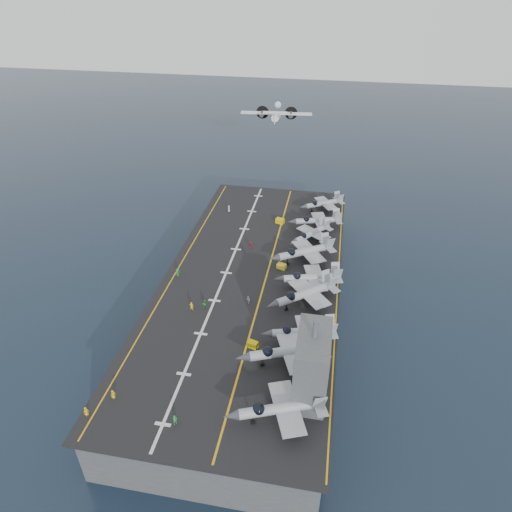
% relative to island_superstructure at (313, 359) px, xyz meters
% --- Properties ---
extents(ground, '(500.00, 500.00, 0.00)m').
position_rel_island_superstructure_xyz_m(ground, '(-15.00, 30.00, -17.90)').
color(ground, '#142135').
rests_on(ground, ground).
extents(hull, '(36.00, 90.00, 10.00)m').
position_rel_island_superstructure_xyz_m(hull, '(-15.00, 30.00, -12.90)').
color(hull, '#56595E').
rests_on(hull, ground).
extents(flight_deck, '(38.00, 92.00, 0.40)m').
position_rel_island_superstructure_xyz_m(flight_deck, '(-15.00, 30.00, -7.70)').
color(flight_deck, black).
rests_on(flight_deck, hull).
extents(foul_line, '(0.35, 90.00, 0.02)m').
position_rel_island_superstructure_xyz_m(foul_line, '(-12.00, 30.00, -7.48)').
color(foul_line, gold).
rests_on(foul_line, flight_deck).
extents(landing_centerline, '(0.50, 90.00, 0.02)m').
position_rel_island_superstructure_xyz_m(landing_centerline, '(-21.00, 30.00, -7.48)').
color(landing_centerline, silver).
rests_on(landing_centerline, flight_deck).
extents(deck_edge_port, '(0.25, 90.00, 0.02)m').
position_rel_island_superstructure_xyz_m(deck_edge_port, '(-32.00, 30.00, -7.48)').
color(deck_edge_port, gold).
rests_on(deck_edge_port, flight_deck).
extents(deck_edge_stbd, '(0.25, 90.00, 0.02)m').
position_rel_island_superstructure_xyz_m(deck_edge_stbd, '(3.50, 30.00, -7.48)').
color(deck_edge_stbd, gold).
rests_on(deck_edge_stbd, flight_deck).
extents(island_superstructure, '(5.00, 10.00, 15.00)m').
position_rel_island_superstructure_xyz_m(island_superstructure, '(0.00, 0.00, 0.00)').
color(island_superstructure, '#56595E').
rests_on(island_superstructure, flight_deck).
extents(fighter_jet_0, '(17.86, 14.94, 5.29)m').
position_rel_island_superstructure_xyz_m(fighter_jet_0, '(-3.84, -5.86, -4.86)').
color(fighter_jet_0, '#9DA6AD').
rests_on(fighter_jet_0, flight_deck).
extents(fighter_jet_1, '(18.55, 15.59, 5.48)m').
position_rel_island_superstructure_xyz_m(fighter_jet_1, '(-4.31, 5.88, -4.76)').
color(fighter_jet_1, gray).
rests_on(fighter_jet_1, flight_deck).
extents(fighter_jet_2, '(15.57, 12.42, 4.73)m').
position_rel_island_superstructure_xyz_m(fighter_jet_2, '(-2.19, 11.64, -5.13)').
color(fighter_jet_2, '#8F989D').
rests_on(fighter_jet_2, flight_deck).
extents(fighter_jet_3, '(18.73, 17.94, 5.43)m').
position_rel_island_superstructure_xyz_m(fighter_jet_3, '(-2.86, 22.34, -4.78)').
color(fighter_jet_3, '#A1A8B2').
rests_on(fighter_jet_3, flight_deck).
extents(fighter_jet_4, '(16.28, 12.96, 4.95)m').
position_rel_island_superstructure_xyz_m(fighter_jet_4, '(-2.08, 28.45, -5.02)').
color(fighter_jet_4, '#969FA7').
rests_on(fighter_jet_4, flight_deck).
extents(fighter_jet_5, '(18.80, 17.15, 5.43)m').
position_rel_island_superstructure_xyz_m(fighter_jet_5, '(-4.37, 37.97, -4.78)').
color(fighter_jet_5, gray).
rests_on(fighter_jet_5, flight_deck).
extents(fighter_jet_6, '(15.00, 15.80, 4.57)m').
position_rel_island_superstructure_xyz_m(fighter_jet_6, '(-3.64, 47.09, -5.21)').
color(fighter_jet_6, gray).
rests_on(fighter_jet_6, flight_deck).
extents(fighter_jet_7, '(15.71, 12.62, 4.75)m').
position_rel_island_superstructure_xyz_m(fighter_jet_7, '(-2.57, 53.94, -5.12)').
color(fighter_jet_7, '#9197A1').
rests_on(fighter_jet_7, flight_deck).
extents(fighter_jet_8, '(15.35, 13.92, 4.44)m').
position_rel_island_superstructure_xyz_m(fighter_jet_8, '(-1.69, 64.37, -5.28)').
color(fighter_jet_8, gray).
rests_on(fighter_jet_8, flight_deck).
extents(tow_cart_a, '(2.13, 1.70, 1.12)m').
position_rel_island_superstructure_xyz_m(tow_cart_a, '(-10.89, 8.46, -6.94)').
color(tow_cart_a, '#C7B906').
rests_on(tow_cart_a, flight_deck).
extents(tow_cart_b, '(2.27, 1.83, 1.18)m').
position_rel_island_superstructure_xyz_m(tow_cart_b, '(-9.16, 33.95, -6.91)').
color(tow_cart_b, yellow).
rests_on(tow_cart_b, flight_deck).
extents(tow_cart_c, '(2.48, 1.97, 1.30)m').
position_rel_island_superstructure_xyz_m(tow_cart_c, '(-12.44, 54.81, -6.85)').
color(tow_cart_c, '#D5BD08').
rests_on(tow_cart_c, flight_deck).
extents(crew_0, '(1.11, 1.15, 1.61)m').
position_rel_island_superstructure_xyz_m(crew_0, '(-30.35, -6.70, -6.70)').
color(crew_0, yellow).
rests_on(crew_0, flight_deck).
extents(crew_1, '(1.31, 0.95, 2.04)m').
position_rel_island_superstructure_xyz_m(crew_1, '(-24.59, 16.15, -6.48)').
color(crew_1, yellow).
rests_on(crew_1, flight_deck).
extents(crew_2, '(1.28, 1.03, 1.85)m').
position_rel_island_superstructure_xyz_m(crew_2, '(-22.36, 17.55, -6.58)').
color(crew_2, green).
rests_on(crew_2, flight_deck).
extents(crew_3, '(1.20, 1.33, 1.84)m').
position_rel_island_superstructure_xyz_m(crew_3, '(-31.11, 27.01, -6.58)').
color(crew_3, green).
rests_on(crew_3, flight_deck).
extents(crew_4, '(1.35, 1.15, 1.90)m').
position_rel_island_superstructure_xyz_m(crew_4, '(-17.64, 41.10, -6.55)').
color(crew_4, '#BC2938').
rests_on(crew_4, flight_deck).
extents(crew_5, '(0.88, 1.18, 1.80)m').
position_rel_island_superstructure_xyz_m(crew_5, '(-27.16, 58.76, -6.60)').
color(crew_5, silver).
rests_on(crew_5, flight_deck).
extents(crew_6, '(1.26, 1.31, 1.82)m').
position_rel_island_superstructure_xyz_m(crew_6, '(-19.13, -9.60, -6.59)').
color(crew_6, green).
rests_on(crew_6, flight_deck).
extents(crew_7, '(1.01, 1.19, 1.69)m').
position_rel_island_superstructure_xyz_m(crew_7, '(-14.08, 20.47, -6.66)').
color(crew_7, silver).
rests_on(crew_7, flight_deck).
extents(transport_plane, '(23.67, 17.13, 5.31)m').
position_rel_island_superstructure_xyz_m(transport_plane, '(-19.58, 94.00, 8.80)').
color(transport_plane, white).
extents(crew_8, '(1.11, 1.15, 1.61)m').
position_rel_island_superstructure_xyz_m(crew_8, '(-32.93, -10.49, -6.70)').
color(crew_8, yellow).
rests_on(crew_8, flight_deck).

